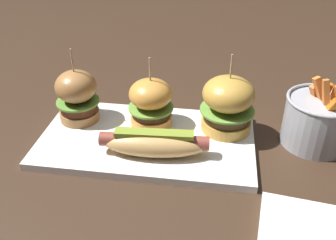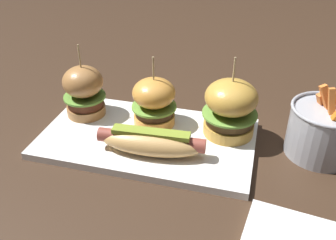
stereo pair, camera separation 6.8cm
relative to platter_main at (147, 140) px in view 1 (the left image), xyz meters
name	(u,v)px [view 1 (the left image)]	position (x,y,z in m)	size (l,w,h in m)	color
ground_plane	(147,143)	(0.00, 0.00, -0.01)	(3.00, 3.00, 0.00)	#382619
platter_main	(147,140)	(0.00, 0.00, 0.00)	(0.39, 0.22, 0.01)	white
hot_dog	(154,143)	(0.02, -0.05, 0.03)	(0.19, 0.07, 0.05)	tan
slider_left	(77,95)	(-0.14, 0.04, 0.06)	(0.08, 0.08, 0.15)	#A8723E
slider_center	(151,103)	(0.00, 0.04, 0.06)	(0.09, 0.09, 0.14)	gold
slider_right	(228,104)	(0.14, 0.05, 0.06)	(0.10, 0.10, 0.15)	gold
fries_bucket	(318,120)	(0.31, 0.05, 0.04)	(0.12, 0.12, 0.13)	#A8AAB2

